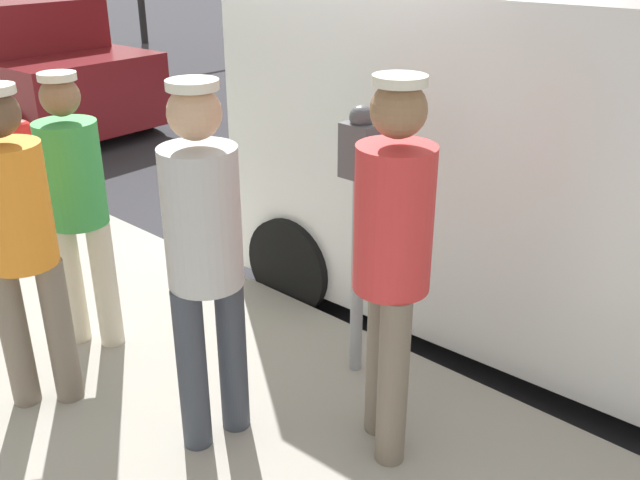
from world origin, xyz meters
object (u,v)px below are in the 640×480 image
at_px(parking_meter_near, 359,199).
at_px(pedestrian_in_gray, 204,249).
at_px(parked_sedan_behind, 12,67).
at_px(fire_hydrant, 28,171).
at_px(pedestrian_in_red, 392,251).
at_px(pedestrian_in_orange, 19,234).
at_px(pedestrian_in_green, 75,199).

relative_size(parking_meter_near, pedestrian_in_gray, 0.87).
xyz_separation_m(parked_sedan_behind, fire_hydrant, (1.72, 3.80, -0.18)).
xyz_separation_m(parking_meter_near, parked_sedan_behind, (-1.62, -7.35, -0.43)).
distance_m(pedestrian_in_red, parked_sedan_behind, 8.13).
bearing_deg(pedestrian_in_red, pedestrian_in_orange, -58.93).
bearing_deg(pedestrian_in_orange, pedestrian_in_red, 121.07).
relative_size(pedestrian_in_red, pedestrian_in_green, 1.10).
distance_m(parked_sedan_behind, fire_hydrant, 4.18).
relative_size(pedestrian_in_gray, fire_hydrant, 2.04).
bearing_deg(pedestrian_in_gray, parked_sedan_behind, -109.30).
distance_m(pedestrian_in_red, pedestrian_in_gray, 0.83).
bearing_deg(pedestrian_in_gray, pedestrian_in_red, 127.56).
bearing_deg(pedestrian_in_orange, pedestrian_in_green, -145.61).
xyz_separation_m(pedestrian_in_green, parked_sedan_behind, (-2.46, -5.99, -0.32)).
bearing_deg(pedestrian_in_red, pedestrian_in_green, -76.73).
distance_m(pedestrian_in_red, fire_hydrant, 4.12).
distance_m(parking_meter_near, fire_hydrant, 3.60).
distance_m(pedestrian_in_orange, parked_sedan_behind, 6.99).
height_order(parking_meter_near, pedestrian_in_green, pedestrian_in_green).
distance_m(parking_meter_near, pedestrian_in_orange, 1.68).
xyz_separation_m(pedestrian_in_red, pedestrian_in_green, (0.44, -1.87, -0.11)).
height_order(pedestrian_in_gray, fire_hydrant, pedestrian_in_gray).
bearing_deg(pedestrian_in_orange, parked_sedan_behind, -115.00).
height_order(parking_meter_near, pedestrian_in_gray, pedestrian_in_gray).
height_order(parking_meter_near, pedestrian_in_orange, pedestrian_in_orange).
bearing_deg(parking_meter_near, pedestrian_in_gray, -8.95).
xyz_separation_m(pedestrian_in_gray, parked_sedan_behind, (-2.53, -7.21, -0.41)).
distance_m(pedestrian_in_orange, pedestrian_in_gray, 0.98).
height_order(pedestrian_in_red, pedestrian_in_gray, pedestrian_in_red).
distance_m(pedestrian_in_orange, fire_hydrant, 2.86).
height_order(pedestrian_in_orange, pedestrian_in_red, pedestrian_in_red).
xyz_separation_m(parking_meter_near, pedestrian_in_red, (0.40, 0.51, 0.00)).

